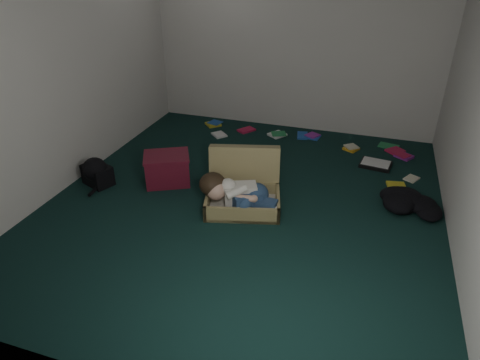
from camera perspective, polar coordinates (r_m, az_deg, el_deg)
The scene contains 11 objects.
floor at distance 4.54m, azimuth 0.59°, elevation -2.99°, with size 4.50×4.50×0.00m, color black.
wall_back at distance 6.13m, azimuth 7.33°, elevation 18.43°, with size 4.50×4.50×0.00m, color silver.
wall_front at distance 2.14m, azimuth -17.74°, elevation -3.74°, with size 4.50×4.50×0.00m, color silver.
wall_left at distance 4.96m, azimuth -22.67°, elevation 14.00°, with size 4.50×4.50×0.00m, color silver.
suitcase at distance 4.47m, azimuth 0.47°, elevation -1.04°, with size 0.91×0.90×0.55m.
person at distance 4.29m, azimuth -0.35°, elevation -1.77°, with size 0.84×0.42×0.34m.
maroon_bin at distance 4.91m, azimuth -9.66°, elevation 1.50°, with size 0.62×0.58×0.34m.
backpack at distance 5.08m, azimuth -18.48°, elevation 0.74°, with size 0.41×0.33×0.25m, color black, non-canonical shape.
clothing_pile at distance 4.72m, azimuth 22.25°, elevation -2.92°, with size 0.49×0.40×0.16m, color black, non-canonical shape.
paper_tray at distance 5.52m, azimuth 17.63°, elevation 2.02°, with size 0.40×0.32×0.05m.
book_scatter at distance 5.90m, azimuth 10.81°, elevation 4.54°, with size 3.01×1.37×0.02m.
Camera 1 is at (1.15, -3.67, 2.41)m, focal length 32.00 mm.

